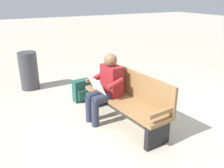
% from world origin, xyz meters
% --- Properties ---
extents(ground_plane, '(40.00, 40.00, 0.00)m').
position_xyz_m(ground_plane, '(0.00, 0.00, 0.00)').
color(ground_plane, '#B7AD99').
extents(bench_near, '(1.84, 0.67, 0.90)m').
position_xyz_m(bench_near, '(0.01, -0.07, 0.46)').
color(bench_near, olive).
rests_on(bench_near, ground).
extents(person_seated, '(0.60, 0.60, 1.18)m').
position_xyz_m(person_seated, '(0.28, 0.19, 0.63)').
color(person_seated, maroon).
rests_on(person_seated, ground).
extents(backpack, '(0.24, 0.37, 0.45)m').
position_xyz_m(backpack, '(1.20, 0.28, 0.22)').
color(backpack, '#1E4C42').
rests_on(backpack, ground).
extents(trash_bin, '(0.41, 0.41, 0.87)m').
position_xyz_m(trash_bin, '(2.43, 1.09, 0.43)').
color(trash_bin, '#38383D').
rests_on(trash_bin, ground).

